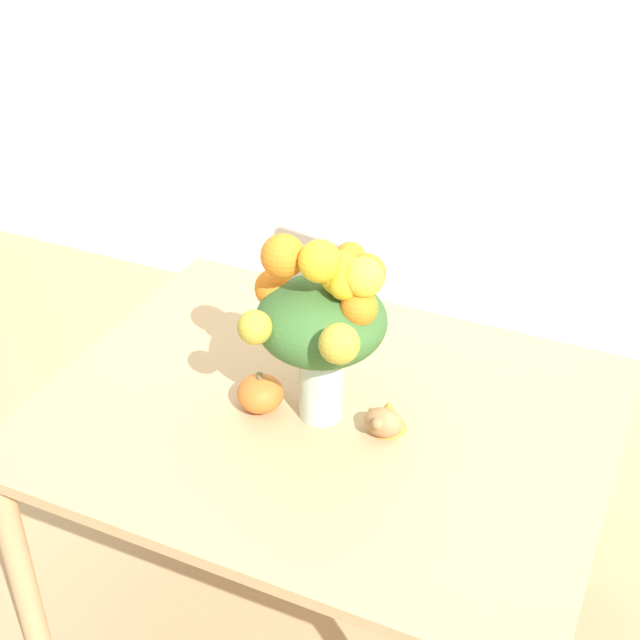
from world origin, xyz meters
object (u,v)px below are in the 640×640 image
(turkey_figurine, at_px, (386,418))
(dining_chair_near_window, at_px, (411,300))
(flower_vase, at_px, (321,318))
(pumpkin, at_px, (260,393))

(turkey_figurine, bearing_deg, dining_chair_near_window, 105.33)
(flower_vase, xyz_separation_m, pumpkin, (-0.14, -0.03, -0.22))
(flower_vase, xyz_separation_m, turkey_figurine, (0.15, 0.01, -0.23))
(pumpkin, bearing_deg, flower_vase, 13.92)
(turkey_figurine, bearing_deg, flower_vase, -176.74)
(flower_vase, height_order, dining_chair_near_window, flower_vase)
(flower_vase, bearing_deg, turkey_figurine, 3.26)
(turkey_figurine, bearing_deg, pumpkin, -171.61)
(flower_vase, relative_size, turkey_figurine, 3.92)
(pumpkin, height_order, turkey_figurine, pumpkin)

